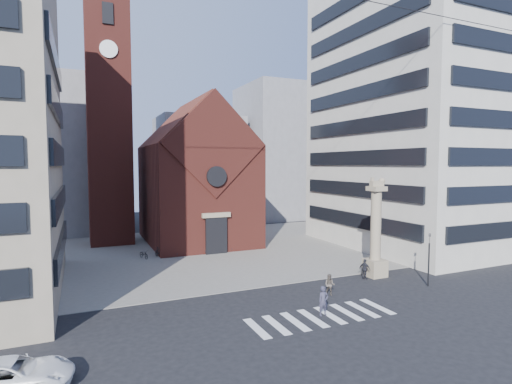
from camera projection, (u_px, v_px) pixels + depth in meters
ground at (291, 303)px, 28.20m from camera, size 120.00×120.00×0.00m
piazza at (211, 250)px, 45.53m from camera, size 46.00×30.00×0.05m
zebra_crossing at (321, 317)px, 25.68m from camera, size 10.20×3.20×0.01m
church at (196, 179)px, 50.48m from camera, size 12.00×16.65×18.00m
campanile at (109, 115)px, 48.60m from camera, size 5.50×5.50×31.20m
building_right at (419, 112)px, 47.72m from camera, size 18.00×22.00×32.00m
bg_block_left at (28, 156)px, 55.84m from camera, size 16.00×14.00×22.00m
bg_block_mid at (199, 169)px, 71.04m from camera, size 14.00×12.00×18.00m
bg_block_right at (286, 152)px, 74.55m from camera, size 16.00×14.00×24.00m
lion_column at (376, 237)px, 34.73m from camera, size 1.63×1.60×8.68m
traffic_light at (429, 258)px, 31.97m from camera, size 0.13×0.16×4.30m
white_car at (11, 376)px, 17.20m from camera, size 5.37×3.11×1.41m
pedestrian_0 at (323, 301)px, 25.84m from camera, size 0.71×0.47×1.92m
pedestrian_1 at (330, 285)px, 29.78m from camera, size 0.97×0.99×1.60m
pedestrian_2 at (365, 269)px, 34.01m from camera, size 0.80×1.10×1.73m
scooter_0 at (144, 254)px, 41.33m from camera, size 1.10×1.82×0.90m
scooter_1 at (159, 252)px, 41.95m from camera, size 0.96×1.73×1.00m
scooter_2 at (173, 251)px, 42.57m from camera, size 1.10×1.82×0.90m
scooter_3 at (187, 250)px, 43.19m from camera, size 0.96×1.73×1.00m
scooter_4 at (201, 249)px, 43.81m from camera, size 1.10×1.82×0.90m
scooter_5 at (214, 247)px, 44.43m from camera, size 0.96×1.73×1.00m
scooter_6 at (227, 247)px, 45.05m from camera, size 1.10×1.82×0.90m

